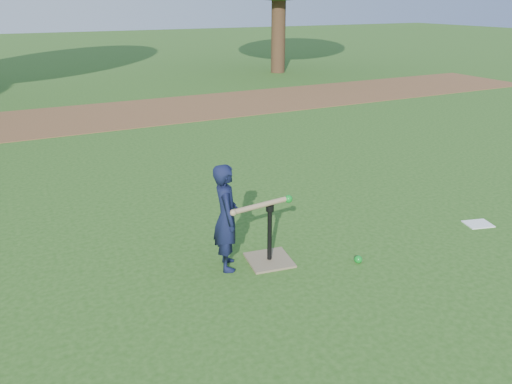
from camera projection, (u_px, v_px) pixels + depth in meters
name	position (u px, v px, depth m)	size (l,w,h in m)	color
ground	(295.00, 248.00, 5.34)	(80.00, 80.00, 0.00)	#285116
dirt_strip	(128.00, 113.00, 11.57)	(24.00, 3.00, 0.01)	brown
child	(227.00, 217.00, 4.78)	(0.39, 0.26, 1.07)	black
wiffle_ball_ground	(358.00, 259.00, 5.02)	(0.08, 0.08, 0.08)	#0C881F
clipboard	(478.00, 224.00, 5.89)	(0.30, 0.23, 0.01)	white
batting_tee	(269.00, 251.00, 5.03)	(0.49, 0.49, 0.61)	#837053
swing_action	(263.00, 205.00, 4.79)	(0.70, 0.14, 0.08)	tan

